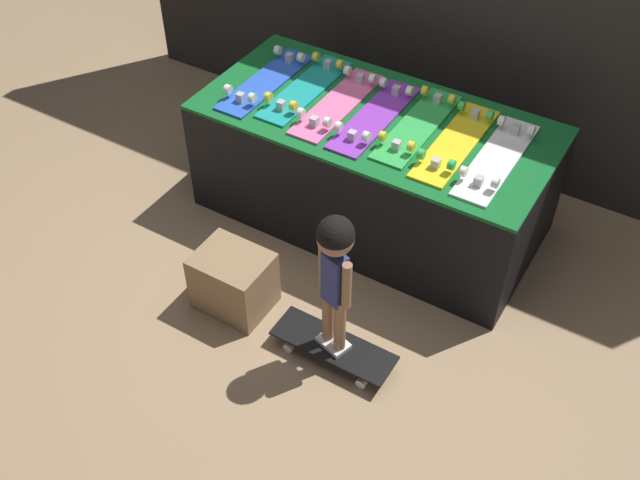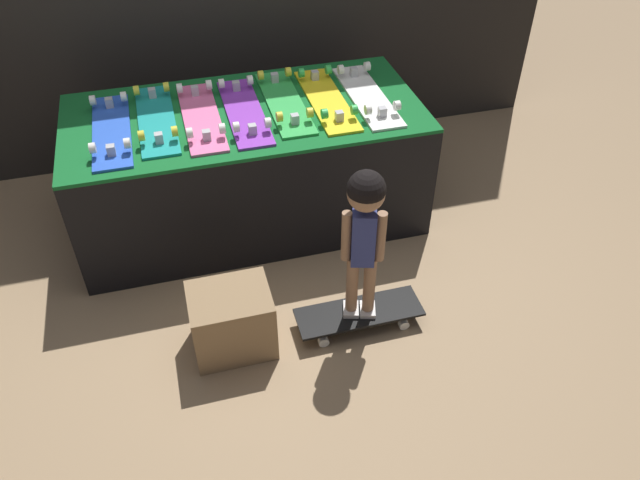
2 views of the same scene
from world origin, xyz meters
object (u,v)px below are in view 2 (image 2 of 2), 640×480
at_px(skateboard_teal_on_rack, 156,118).
at_px(skateboard_on_floor, 359,314).
at_px(skateboard_green_on_rack, 284,101).
at_px(child, 365,220).
at_px(skateboard_purple_on_rack, 244,110).
at_px(skateboard_yellow_on_rack, 326,98).
at_px(skateboard_blue_on_rack, 111,129).
at_px(skateboard_white_on_rack, 367,95).
at_px(skateboard_pink_on_rack, 201,116).
at_px(storage_box, 232,321).

relative_size(skateboard_teal_on_rack, skateboard_on_floor, 1.19).
height_order(skateboard_green_on_rack, child, child).
bearing_deg(child, skateboard_purple_on_rack, 125.69).
bearing_deg(child, skateboard_yellow_on_rack, 100.19).
bearing_deg(skateboard_blue_on_rack, skateboard_white_on_rack, 0.21).
xyz_separation_m(skateboard_pink_on_rack, storage_box, (-0.05, -0.98, -0.55)).
relative_size(skateboard_blue_on_rack, skateboard_purple_on_rack, 1.00).
bearing_deg(skateboard_on_floor, storage_box, 176.80).
relative_size(skateboard_on_floor, child, 0.76).
relative_size(skateboard_green_on_rack, child, 0.90).
bearing_deg(skateboard_blue_on_rack, storage_box, -66.50).
relative_size(skateboard_yellow_on_rack, storage_box, 1.97).
xyz_separation_m(skateboard_pink_on_rack, skateboard_purple_on_rack, (0.23, -0.00, 0.00)).
bearing_deg(storage_box, skateboard_green_on_rack, 63.44).
relative_size(skateboard_white_on_rack, storage_box, 1.97).
height_order(skateboard_teal_on_rack, storage_box, skateboard_teal_on_rack).
distance_m(skateboard_white_on_rack, child, 1.06).
relative_size(skateboard_pink_on_rack, skateboard_yellow_on_rack, 1.00).
bearing_deg(skateboard_pink_on_rack, skateboard_on_floor, -60.25).
relative_size(skateboard_green_on_rack, skateboard_yellow_on_rack, 1.00).
xyz_separation_m(skateboard_pink_on_rack, skateboard_white_on_rack, (0.93, -0.01, 0.00)).
xyz_separation_m(skateboard_blue_on_rack, skateboard_on_floor, (1.04, -1.00, -0.65)).
height_order(skateboard_pink_on_rack, child, child).
relative_size(skateboard_teal_on_rack, skateboard_pink_on_rack, 1.00).
relative_size(skateboard_green_on_rack, storage_box, 1.97).
height_order(skateboard_purple_on_rack, storage_box, skateboard_purple_on_rack).
height_order(skateboard_blue_on_rack, skateboard_green_on_rack, same).
distance_m(skateboard_teal_on_rack, skateboard_pink_on_rack, 0.23).
relative_size(skateboard_pink_on_rack, child, 0.90).
distance_m(skateboard_green_on_rack, skateboard_white_on_rack, 0.47).
distance_m(skateboard_yellow_on_rack, child, 1.03).
height_order(skateboard_teal_on_rack, skateboard_white_on_rack, same).
relative_size(skateboard_purple_on_rack, storage_box, 1.97).
bearing_deg(skateboard_green_on_rack, child, -83.74).
relative_size(skateboard_on_floor, storage_box, 1.66).
bearing_deg(child, skateboard_teal_on_rack, 144.38).
bearing_deg(skateboard_white_on_rack, skateboard_teal_on_rack, 177.67).
distance_m(skateboard_on_floor, child, 0.60).
height_order(skateboard_blue_on_rack, skateboard_pink_on_rack, same).
distance_m(child, storage_box, 0.80).
distance_m(skateboard_blue_on_rack, skateboard_purple_on_rack, 0.69).
bearing_deg(skateboard_pink_on_rack, storage_box, -92.64).
bearing_deg(skateboard_white_on_rack, storage_box, -135.14).
xyz_separation_m(skateboard_blue_on_rack, skateboard_pink_on_rack, (0.46, 0.02, 0.00)).
relative_size(skateboard_blue_on_rack, skateboard_pink_on_rack, 1.00).
distance_m(skateboard_green_on_rack, storage_box, 1.26).
bearing_deg(skateboard_on_floor, skateboard_pink_on_rack, 119.75).
bearing_deg(skateboard_yellow_on_rack, skateboard_white_on_rack, -4.44).
xyz_separation_m(skateboard_blue_on_rack, skateboard_white_on_rack, (1.39, 0.01, 0.00)).
bearing_deg(skateboard_blue_on_rack, child, -43.72).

